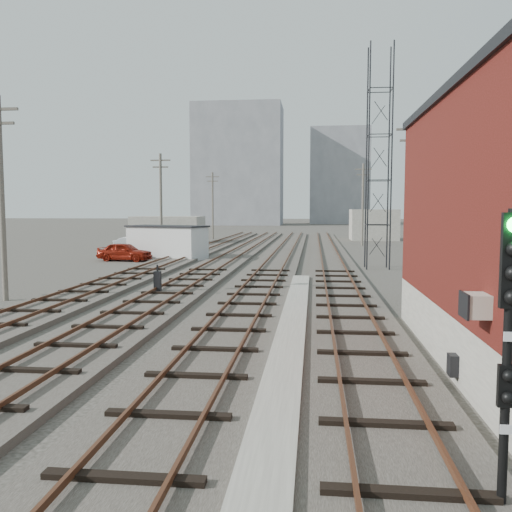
# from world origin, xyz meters

# --- Properties ---
(ground) EXTENTS (320.00, 320.00, 0.00)m
(ground) POSITION_xyz_m (0.00, 60.00, 0.00)
(ground) COLOR #282621
(ground) RESTS_ON ground
(track_right) EXTENTS (3.20, 90.00, 0.39)m
(track_right) POSITION_xyz_m (2.50, 39.00, 0.11)
(track_right) COLOR #332D28
(track_right) RESTS_ON ground
(track_mid_right) EXTENTS (3.20, 90.00, 0.39)m
(track_mid_right) POSITION_xyz_m (-1.50, 39.00, 0.11)
(track_mid_right) COLOR #332D28
(track_mid_right) RESTS_ON ground
(track_mid_left) EXTENTS (3.20, 90.00, 0.39)m
(track_mid_left) POSITION_xyz_m (-5.50, 39.00, 0.11)
(track_mid_left) COLOR #332D28
(track_mid_left) RESTS_ON ground
(track_left) EXTENTS (3.20, 90.00, 0.39)m
(track_left) POSITION_xyz_m (-9.50, 39.00, 0.11)
(track_left) COLOR #332D28
(track_left) RESTS_ON ground
(platform_curb) EXTENTS (0.90, 28.00, 0.26)m
(platform_curb) POSITION_xyz_m (0.50, 14.00, 0.13)
(platform_curb) COLOR gray
(platform_curb) RESTS_ON ground
(lattice_tower) EXTENTS (1.60, 1.60, 15.00)m
(lattice_tower) POSITION_xyz_m (5.50, 35.00, 7.50)
(lattice_tower) COLOR black
(lattice_tower) RESTS_ON ground
(utility_pole_left_a) EXTENTS (1.80, 0.24, 9.00)m
(utility_pole_left_a) POSITION_xyz_m (-12.50, 20.00, 4.80)
(utility_pole_left_a) COLOR #595147
(utility_pole_left_a) RESTS_ON ground
(utility_pole_left_b) EXTENTS (1.80, 0.24, 9.00)m
(utility_pole_left_b) POSITION_xyz_m (-12.50, 45.00, 4.80)
(utility_pole_left_b) COLOR #595147
(utility_pole_left_b) RESTS_ON ground
(utility_pole_left_c) EXTENTS (1.80, 0.24, 9.00)m
(utility_pole_left_c) POSITION_xyz_m (-12.50, 70.00, 4.80)
(utility_pole_left_c) COLOR #595147
(utility_pole_left_c) RESTS_ON ground
(utility_pole_right_a) EXTENTS (1.80, 0.24, 9.00)m
(utility_pole_right_a) POSITION_xyz_m (6.50, 28.00, 4.80)
(utility_pole_right_a) COLOR #595147
(utility_pole_right_a) RESTS_ON ground
(utility_pole_right_b) EXTENTS (1.80, 0.24, 9.00)m
(utility_pole_right_b) POSITION_xyz_m (6.50, 58.00, 4.80)
(utility_pole_right_b) COLOR #595147
(utility_pole_right_b) RESTS_ON ground
(apartment_left) EXTENTS (22.00, 14.00, 30.00)m
(apartment_left) POSITION_xyz_m (-18.00, 135.00, 15.00)
(apartment_left) COLOR gray
(apartment_left) RESTS_ON ground
(apartment_right) EXTENTS (16.00, 12.00, 26.00)m
(apartment_right) POSITION_xyz_m (8.00, 150.00, 13.00)
(apartment_right) COLOR gray
(apartment_right) RESTS_ON ground
(shed_left) EXTENTS (8.00, 5.00, 3.20)m
(shed_left) POSITION_xyz_m (-16.00, 60.00, 1.60)
(shed_left) COLOR gray
(shed_left) RESTS_ON ground
(shed_right) EXTENTS (6.00, 6.00, 4.00)m
(shed_right) POSITION_xyz_m (9.00, 70.00, 2.00)
(shed_right) COLOR gray
(shed_right) RESTS_ON ground
(signal_mast) EXTENTS (0.40, 0.41, 4.10)m
(signal_mast) POSITION_xyz_m (3.70, 4.56, 2.42)
(signal_mast) COLOR gray
(signal_mast) RESTS_ON ground
(switch_stand) EXTENTS (0.32, 0.32, 1.35)m
(switch_stand) POSITION_xyz_m (-6.17, 22.20, 0.64)
(switch_stand) COLOR black
(switch_stand) RESTS_ON ground
(site_trailer) EXTENTS (7.06, 4.84, 2.73)m
(site_trailer) POSITION_xyz_m (-10.73, 40.50, 1.38)
(site_trailer) COLOR silver
(site_trailer) RESTS_ON ground
(car_red) EXTENTS (4.49, 2.32, 1.46)m
(car_red) POSITION_xyz_m (-13.58, 38.36, 0.73)
(car_red) COLOR maroon
(car_red) RESTS_ON ground
(car_silver) EXTENTS (4.20, 2.02, 1.33)m
(car_silver) POSITION_xyz_m (-16.45, 49.08, 0.66)
(car_silver) COLOR #A9ACB1
(car_silver) RESTS_ON ground
(car_grey) EXTENTS (4.90, 3.30, 1.32)m
(car_grey) POSITION_xyz_m (-15.16, 53.94, 0.66)
(car_grey) COLOR slate
(car_grey) RESTS_ON ground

